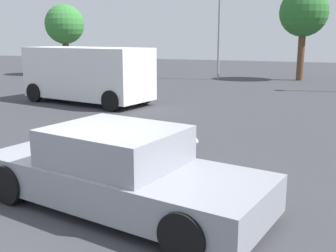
{
  "coord_description": "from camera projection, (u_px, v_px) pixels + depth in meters",
  "views": [
    {
      "loc": [
        3.21,
        -5.15,
        2.64
      ],
      "look_at": [
        0.34,
        2.19,
        0.9
      ],
      "focal_mm": 43.74,
      "sensor_mm": 36.0,
      "label": 1
    }
  ],
  "objects": [
    {
      "name": "sedan_foreground",
      "position": [
        120.0,
        172.0,
        6.34
      ],
      "size": [
        4.89,
        2.62,
        1.27
      ],
      "rotation": [
        0.0,
        0.0,
        -0.19
      ],
      "color": "gray",
      "rests_on": "ground_plane"
    },
    {
      "name": "van_white",
      "position": [
        87.0,
        73.0,
        16.28
      ],
      "size": [
        5.56,
        3.1,
        2.2
      ],
      "rotation": [
        0.0,
        0.0,
        2.95
      ],
      "color": "white",
      "rests_on": "ground_plane"
    },
    {
      "name": "light_post_mid",
      "position": [
        220.0,
        7.0,
        24.43
      ],
      "size": [
        0.44,
        0.44,
        6.34
      ],
      "color": "gray",
      "rests_on": "ground_plane"
    },
    {
      "name": "tree_back_center",
      "position": [
        65.0,
        25.0,
        27.67
      ],
      "size": [
        2.63,
        2.63,
        4.75
      ],
      "color": "brown",
      "rests_on": "ground_plane"
    },
    {
      "name": "dog",
      "position": [
        185.0,
        143.0,
        9.34
      ],
      "size": [
        0.64,
        0.27,
        0.41
      ],
      "rotation": [
        0.0,
        0.0,
        0.05
      ],
      "color": "beige",
      "rests_on": "ground_plane"
    },
    {
      "name": "ground_plane",
      "position": [
        97.0,
        208.0,
        6.39
      ],
      "size": [
        80.0,
        80.0,
        0.0
      ],
      "primitive_type": "plane",
      "color": "#38383D"
    },
    {
      "name": "tree_far_right",
      "position": [
        304.0,
        13.0,
        24.14
      ],
      "size": [
        2.85,
        2.85,
        5.45
      ],
      "color": "brown",
      "rests_on": "ground_plane"
    }
  ]
}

